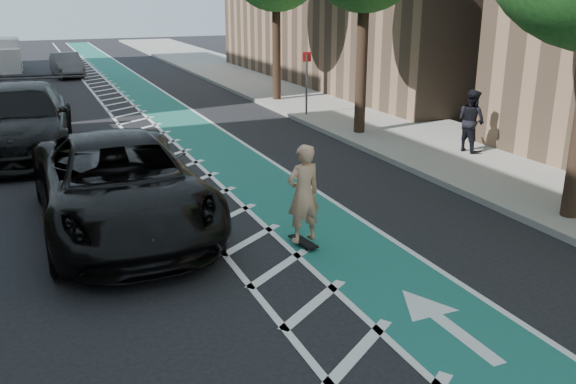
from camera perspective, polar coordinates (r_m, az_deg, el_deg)
ground at (r=10.22m, az=-8.72°, el=-8.50°), size 120.00×120.00×0.00m
bike_lane at (r=20.11m, az=-7.84°, el=4.88°), size 2.00×90.00×0.01m
buffer_strip at (r=19.78m, az=-12.03°, el=4.43°), size 1.40×90.00×0.01m
sidewalk_right at (r=22.66m, az=8.27°, el=6.52°), size 5.00×90.00×0.15m
curb_right at (r=21.50m, az=2.65°, el=6.08°), size 0.12×90.00×0.16m
sign_post at (r=23.29m, az=1.75°, el=10.20°), size 0.35×0.08×2.47m
skateboard at (r=11.53m, az=1.41°, el=-4.66°), size 0.32×0.78×0.10m
skateboarder at (r=11.20m, az=1.45°, el=-0.16°), size 0.73×0.54×1.87m
suv_near at (r=12.60m, az=-15.47°, el=0.71°), size 3.13×6.65×1.84m
suv_far at (r=19.73m, az=-23.72°, el=6.17°), size 3.35×7.00×1.97m
car_grey at (r=37.68m, az=-20.01°, el=11.12°), size 1.72×4.17×1.34m
pedestrian at (r=18.45m, az=16.77°, el=6.41°), size 0.78×0.95×1.80m
box_truck at (r=42.35m, az=-25.15°, el=11.45°), size 2.14×4.60×1.90m
barrel_b at (r=21.39m, az=-21.97°, el=5.64°), size 0.64×0.64×0.88m
barrel_c at (r=23.76m, az=-23.66°, el=6.65°), size 0.70×0.70×0.95m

